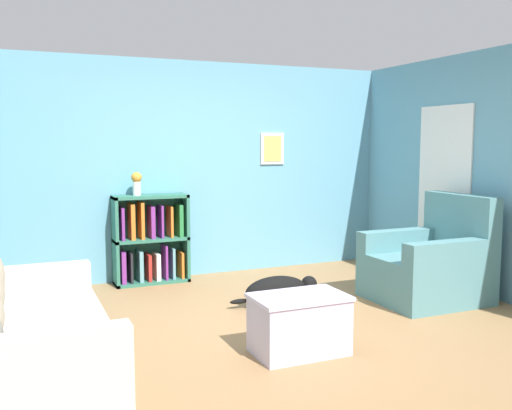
% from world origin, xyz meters
% --- Properties ---
extents(ground_plane, '(14.00, 14.00, 0.00)m').
position_xyz_m(ground_plane, '(0.00, 0.00, 0.00)').
color(ground_plane, '#997047').
extents(wall_back, '(5.60, 0.13, 2.60)m').
position_xyz_m(wall_back, '(0.00, 2.25, 1.30)').
color(wall_back, '#609EB7').
rests_on(wall_back, ground_plane).
extents(wall_right, '(0.16, 5.00, 2.60)m').
position_xyz_m(wall_right, '(2.55, 0.02, 1.29)').
color(wall_right, '#609EB7').
rests_on(wall_right, ground_plane).
extents(couch, '(0.93, 1.98, 0.80)m').
position_xyz_m(couch, '(-2.03, -0.35, 0.29)').
color(couch, beige).
rests_on(couch, ground_plane).
extents(bookshelf, '(0.85, 0.31, 1.03)m').
position_xyz_m(bookshelf, '(-0.63, 2.04, 0.49)').
color(bookshelf, '#2D6B56').
rests_on(bookshelf, ground_plane).
extents(recliner_chair, '(1.08, 0.95, 1.09)m').
position_xyz_m(recliner_chair, '(1.87, 0.16, 0.36)').
color(recliner_chair, slate).
rests_on(recliner_chair, ground_plane).
extents(coffee_table, '(0.73, 0.46, 0.46)m').
position_xyz_m(coffee_table, '(-0.09, -0.65, 0.25)').
color(coffee_table, '#BCB2D1').
rests_on(coffee_table, ground_plane).
extents(dog, '(0.94, 0.27, 0.30)m').
position_xyz_m(dog, '(0.33, 0.59, 0.15)').
color(dog, black).
rests_on(dog, ground_plane).
extents(vase, '(0.12, 0.12, 0.27)m').
position_xyz_m(vase, '(-0.78, 2.02, 1.18)').
color(vase, silver).
rests_on(vase, bookshelf).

